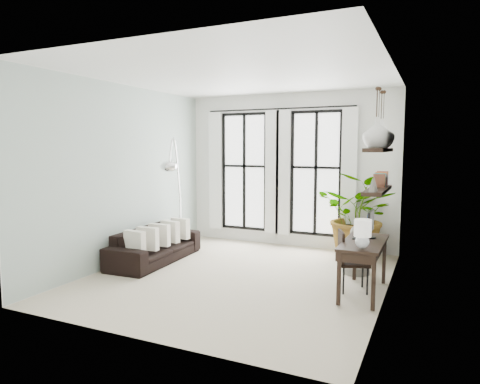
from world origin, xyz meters
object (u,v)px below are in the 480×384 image
Objects in this scene: desk at (363,245)px; arc_lamp at (174,165)px; buddha at (356,253)px; sofa at (155,245)px; desk_chair at (348,257)px; plant at (360,215)px.

desk is 0.57× the size of arc_lamp.
buddha is at bearing 103.77° from desk.
sofa is 2.57× the size of buddha.
desk_chair is at bearing 153.99° from desk.
arc_lamp reaches higher than plant.
arc_lamp is 3.68m from buddha.
buddha is at bearing -83.43° from plant.
sofa is at bearing -167.72° from buddha.
sofa is 3.87m from plant.
plant is 1.84× the size of desk_chair.
desk is (3.75, -0.28, 0.42)m from sofa.
desk reaches higher than desk_chair.
desk is at bearing -96.67° from sofa.
sofa is 0.91× the size of arc_lamp.
sofa is 3.78m from desk.
plant reaches higher than desk.
desk is 3.87m from arc_lamp.
desk is (0.38, -2.10, -0.09)m from plant.
arc_lamp is 2.83× the size of buddha.
sofa is at bearing 157.02° from desk_chair.
desk_chair is (3.52, -0.17, 0.20)m from sofa.
buddha reaches higher than sofa.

